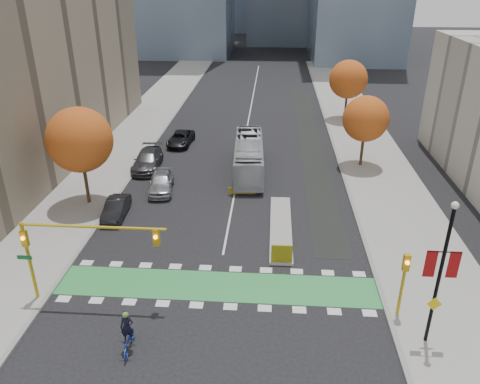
# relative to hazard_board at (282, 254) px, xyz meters

# --- Properties ---
(ground) EXTENTS (300.00, 300.00, 0.00)m
(ground) POSITION_rel_hazard_board_xyz_m (-4.00, -4.20, -0.80)
(ground) COLOR black
(ground) RESTS_ON ground
(sidewalk_west) EXTENTS (7.00, 120.00, 0.15)m
(sidewalk_west) POSITION_rel_hazard_board_xyz_m (-17.50, 15.80, -0.73)
(sidewalk_west) COLOR gray
(sidewalk_west) RESTS_ON ground
(sidewalk_east) EXTENTS (7.00, 120.00, 0.15)m
(sidewalk_east) POSITION_rel_hazard_board_xyz_m (9.50, 15.80, -0.73)
(sidewalk_east) COLOR gray
(sidewalk_east) RESTS_ON ground
(curb_west) EXTENTS (0.30, 120.00, 0.16)m
(curb_west) POSITION_rel_hazard_board_xyz_m (-14.00, 15.80, -0.73)
(curb_west) COLOR gray
(curb_west) RESTS_ON ground
(curb_east) EXTENTS (0.30, 120.00, 0.16)m
(curb_east) POSITION_rel_hazard_board_xyz_m (6.00, 15.80, -0.73)
(curb_east) COLOR gray
(curb_east) RESTS_ON ground
(bike_crossing) EXTENTS (20.00, 3.00, 0.01)m
(bike_crossing) POSITION_rel_hazard_board_xyz_m (-4.00, -2.70, -0.79)
(bike_crossing) COLOR #2E8E43
(bike_crossing) RESTS_ON ground
(centre_line) EXTENTS (0.15, 70.00, 0.01)m
(centre_line) POSITION_rel_hazard_board_xyz_m (-4.00, 35.80, -0.80)
(centre_line) COLOR silver
(centre_line) RESTS_ON ground
(bike_lane_paint) EXTENTS (2.50, 50.00, 0.01)m
(bike_lane_paint) POSITION_rel_hazard_board_xyz_m (3.50, 25.80, -0.80)
(bike_lane_paint) COLOR black
(bike_lane_paint) RESTS_ON ground
(median_island) EXTENTS (1.60, 10.00, 0.16)m
(median_island) POSITION_rel_hazard_board_xyz_m (0.00, 4.80, -0.72)
(median_island) COLOR gray
(median_island) RESTS_ON ground
(hazard_board) EXTENTS (1.40, 0.12, 1.30)m
(hazard_board) POSITION_rel_hazard_board_xyz_m (0.00, 0.00, 0.00)
(hazard_board) COLOR yellow
(hazard_board) RESTS_ON median_island
(tree_west) EXTENTS (5.20, 5.20, 8.22)m
(tree_west) POSITION_rel_hazard_board_xyz_m (-16.00, 7.80, 4.82)
(tree_west) COLOR #332114
(tree_west) RESTS_ON ground
(tree_east_near) EXTENTS (4.40, 4.40, 7.08)m
(tree_east_near) POSITION_rel_hazard_board_xyz_m (8.00, 17.80, 4.06)
(tree_east_near) COLOR #332114
(tree_east_near) RESTS_ON ground
(tree_east_far) EXTENTS (4.80, 4.80, 7.65)m
(tree_east_far) POSITION_rel_hazard_board_xyz_m (8.50, 33.80, 4.44)
(tree_east_far) COLOR #332114
(tree_east_far) RESTS_ON ground
(traffic_signal_west) EXTENTS (8.53, 0.56, 5.20)m
(traffic_signal_west) POSITION_rel_hazard_board_xyz_m (-11.93, -4.71, 3.23)
(traffic_signal_west) COLOR #BF9914
(traffic_signal_west) RESTS_ON ground
(traffic_signal_east) EXTENTS (0.35, 0.43, 4.10)m
(traffic_signal_east) POSITION_rel_hazard_board_xyz_m (6.50, -4.71, 1.93)
(traffic_signal_east) COLOR #BF9914
(traffic_signal_east) RESTS_ON ground
(banner_lamppost) EXTENTS (1.65, 0.36, 8.28)m
(banner_lamppost) POSITION_rel_hazard_board_xyz_m (7.50, -6.70, 3.81)
(banner_lamppost) COLOR black
(banner_lamppost) RESTS_ON ground
(cyclist) EXTENTS (0.90, 2.15, 2.42)m
(cyclist) POSITION_rel_hazard_board_xyz_m (-7.88, -8.34, 0.01)
(cyclist) COLOR navy
(cyclist) RESTS_ON ground
(bus) EXTENTS (3.20, 11.47, 3.16)m
(bus) POSITION_rel_hazard_board_xyz_m (-3.04, 15.69, 0.78)
(bus) COLOR #B7BBBF
(bus) RESTS_ON ground
(parked_car_a) EXTENTS (2.70, 5.27, 1.72)m
(parked_car_a) POSITION_rel_hazard_board_xyz_m (-10.50, 10.75, 0.06)
(parked_car_a) COLOR #AAABB0
(parked_car_a) RESTS_ON ground
(parked_car_b) EXTENTS (1.72, 4.36, 1.41)m
(parked_car_b) POSITION_rel_hazard_board_xyz_m (-13.00, 5.75, -0.09)
(parked_car_b) COLOR black
(parked_car_b) RESTS_ON ground
(parked_car_c) EXTENTS (2.70, 6.04, 1.72)m
(parked_car_c) POSITION_rel_hazard_board_xyz_m (-13.00, 15.75, 0.06)
(parked_car_c) COLOR #47474C
(parked_car_c) RESTS_ON ground
(parked_car_d) EXTENTS (2.66, 5.21, 1.41)m
(parked_car_d) POSITION_rel_hazard_board_xyz_m (-11.04, 22.82, -0.10)
(parked_car_d) COLOR black
(parked_car_d) RESTS_ON ground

